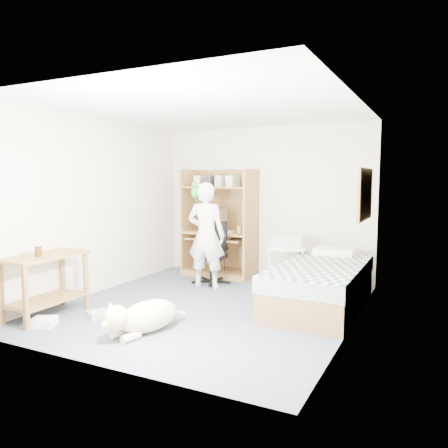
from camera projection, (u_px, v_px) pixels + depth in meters
The scene contains 21 objects.
floor at pixel (208, 307), 5.63m from camera, with size 4.00×4.00×0.00m, color #474F60.
wall_back at pixel (265, 202), 7.28m from camera, with size 3.60×0.02×2.50m, color silver.
wall_right at pixel (354, 216), 4.70m from camera, with size 0.02×4.00×2.50m, color silver.
wall_left at pixel (98, 206), 6.30m from camera, with size 0.02×4.00×2.50m, color silver.
ceiling at pixel (207, 109), 5.37m from camera, with size 3.60×4.00×0.02m, color white.
computer_hutch at pixel (220, 227), 7.40m from camera, with size 1.20×0.63×1.80m.
bed at pixel (320, 285), 5.57m from camera, with size 1.02×2.02×0.66m.
side_desk at pixel (45, 276), 5.20m from camera, with size 0.50×1.00×0.75m.
corkboard at pixel (365, 194), 5.49m from camera, with size 0.04×0.94×0.66m.
office_chair at pixel (212, 261), 6.91m from camera, with size 0.54×0.54×0.96m.
person at pixel (206, 235), 6.56m from camera, with size 0.58×0.38×1.60m, color white.
parrot at pixel (195, 191), 6.60m from camera, with size 0.12×0.21×0.32m.
dog at pixel (144, 316), 4.67m from camera, with size 0.54×1.09×0.42m.
printer_cart at pixel (286, 261), 6.50m from camera, with size 0.63×0.56×0.65m.
printer at pixel (287, 240), 6.47m from camera, with size 0.42×0.32×0.18m, color #A6A6A2.
crt_monitor at pixel (214, 219), 7.46m from camera, with size 0.41×0.43×0.36m.
keyboard at pixel (217, 237), 7.27m from camera, with size 0.45×0.16×0.03m, color beige.
pencil_cup at pixel (239, 229), 7.15m from camera, with size 0.08×0.08×0.12m, color gold.
drink_glass at pixel (38, 252), 5.03m from camera, with size 0.08×0.08×0.12m, color #41200A.
floor_box_a at pixel (44, 322), 4.88m from camera, with size 0.25×0.20×0.10m, color white.
floor_box_b at pixel (98, 314), 5.19m from camera, with size 0.18×0.22×0.08m, color #AAAAA6.
Camera 1 is at (2.63, -4.82, 1.65)m, focal length 35.00 mm.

